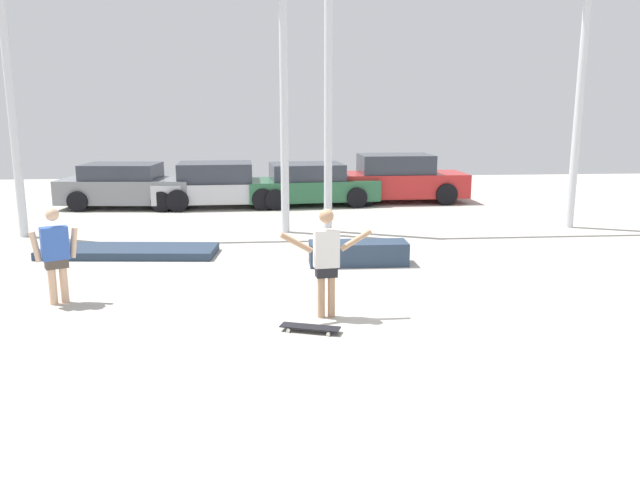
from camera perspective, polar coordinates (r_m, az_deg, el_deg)
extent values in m
plane|color=#B2ADA3|center=(10.04, 0.90, -5.38)|extent=(36.00, 36.00, 0.00)
cylinder|color=tan|center=(9.07, 0.11, -4.81)|extent=(0.11, 0.11, 0.75)
cylinder|color=tan|center=(9.10, 1.05, -4.76)|extent=(0.11, 0.11, 0.75)
cube|color=black|center=(9.00, 0.58, -2.87)|extent=(0.32, 0.21, 0.17)
cube|color=silver|center=(8.92, 0.59, -0.79)|extent=(0.38, 0.22, 0.54)
sphere|color=tan|center=(8.83, 0.59, 2.20)|extent=(0.21, 0.21, 0.21)
cylinder|color=tan|center=(8.81, -2.18, -0.25)|extent=(0.48, 0.14, 0.32)
cylinder|color=tan|center=(9.00, 3.30, 0.00)|extent=(0.48, 0.14, 0.32)
cube|color=black|center=(8.59, -0.90, -7.95)|extent=(0.85, 0.47, 0.01)
cylinder|color=silver|center=(8.64, 1.10, -8.13)|extent=(0.06, 0.05, 0.05)
cylinder|color=silver|center=(8.44, 0.76, -8.62)|extent=(0.06, 0.05, 0.05)
cylinder|color=silver|center=(8.78, -2.50, -7.81)|extent=(0.06, 0.05, 0.05)
cylinder|color=silver|center=(8.58, -2.92, -8.28)|extent=(0.06, 0.05, 0.05)
cube|color=#28384C|center=(12.17, 3.52, -1.20)|extent=(1.91, 0.66, 0.45)
cube|color=#28384C|center=(13.53, -17.06, -0.99)|extent=(3.66, 1.45, 0.16)
cylinder|color=silver|center=(16.13, -26.31, 10.25)|extent=(0.20, 0.20, 5.69)
cylinder|color=silver|center=(15.08, -3.30, 11.41)|extent=(0.20, 0.20, 5.69)
cylinder|color=silver|center=(15.15, 0.76, 11.43)|extent=(0.20, 0.20, 5.69)
cylinder|color=silver|center=(16.94, 22.54, 10.59)|extent=(0.20, 0.20, 5.69)
cube|color=slate|center=(20.03, -17.14, 4.38)|extent=(4.12, 2.09, 0.72)
cube|color=#2D333D|center=(20.01, -17.68, 6.02)|extent=(2.33, 1.78, 0.45)
cylinder|color=black|center=(20.53, -13.11, 4.15)|extent=(0.63, 0.28, 0.61)
cylinder|color=black|center=(18.91, -14.28, 3.44)|extent=(0.63, 0.28, 0.61)
cylinder|color=black|center=(21.24, -19.61, 4.02)|extent=(0.63, 0.28, 0.61)
cylinder|color=black|center=(19.68, -21.25, 3.32)|extent=(0.63, 0.28, 0.61)
cube|color=#B7BABF|center=(19.55, -9.00, 4.44)|extent=(4.08, 1.94, 0.59)
cube|color=#2D333D|center=(19.49, -9.54, 6.14)|extent=(2.27, 1.74, 0.59)
cylinder|color=black|center=(20.44, -5.40, 4.45)|extent=(0.66, 0.24, 0.66)
cylinder|color=black|center=(18.69, -5.25, 3.74)|extent=(0.66, 0.24, 0.66)
cylinder|color=black|center=(20.53, -12.40, 4.25)|extent=(0.66, 0.24, 0.66)
cylinder|color=black|center=(18.78, -12.89, 3.53)|extent=(0.66, 0.24, 0.66)
cube|color=#28603D|center=(19.71, -0.77, 4.68)|extent=(4.17, 2.20, 0.63)
cube|color=#2D333D|center=(19.62, -1.24, 6.29)|extent=(2.36, 1.89, 0.50)
cylinder|color=black|center=(20.84, 2.22, 4.59)|extent=(0.64, 0.27, 0.63)
cylinder|color=black|center=(19.10, 3.38, 3.90)|extent=(0.64, 0.27, 0.63)
cylinder|color=black|center=(20.46, -4.64, 4.42)|extent=(0.64, 0.27, 0.63)
cylinder|color=black|center=(18.68, -4.10, 3.71)|extent=(0.64, 0.27, 0.63)
cube|color=red|center=(20.48, 7.31, 5.07)|extent=(4.19, 1.83, 0.75)
cube|color=#2D333D|center=(20.37, 6.90, 6.94)|extent=(2.31, 1.67, 0.59)
cylinder|color=black|center=(21.66, 10.13, 4.77)|extent=(0.68, 0.23, 0.68)
cylinder|color=black|center=(20.00, 11.47, 4.13)|extent=(0.68, 0.23, 0.68)
cylinder|color=black|center=(21.11, 3.34, 4.75)|extent=(0.68, 0.23, 0.68)
cylinder|color=black|center=(19.40, 4.14, 4.10)|extent=(0.68, 0.23, 0.68)
cylinder|color=#DBAD89|center=(10.54, -22.37, -3.47)|extent=(0.12, 0.12, 0.71)
cylinder|color=#DBAD89|center=(10.52, -23.27, -3.57)|extent=(0.12, 0.12, 0.71)
cube|color=#4C4238|center=(10.46, -22.95, -1.95)|extent=(0.38, 0.32, 0.16)
cube|color=#3359B2|center=(10.39, -23.09, -0.27)|extent=(0.44, 0.35, 0.51)
sphere|color=#DBAD89|center=(10.31, -23.30, 2.14)|extent=(0.20, 0.20, 0.20)
cylinder|color=#DBAD89|center=(10.44, -21.60, -0.23)|extent=(0.18, 0.15, 0.48)
cylinder|color=#DBAD89|center=(10.36, -24.58, -0.56)|extent=(0.18, 0.15, 0.48)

